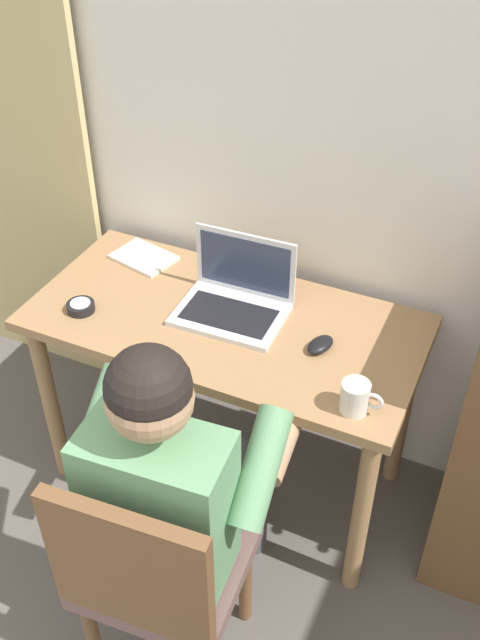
% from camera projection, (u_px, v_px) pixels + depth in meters
% --- Properties ---
extents(wall_back, '(4.80, 0.05, 2.50)m').
position_uv_depth(wall_back, '(338.00, 136.00, 2.18)').
color(wall_back, silver).
rests_on(wall_back, ground_plane).
extents(curtain_panel, '(0.64, 0.03, 2.14)m').
position_uv_depth(curtain_panel, '(13.00, 130.00, 2.63)').
color(curtain_panel, '#CCB77A').
rests_on(curtain_panel, ground_plane).
extents(desk, '(1.25, 0.61, 0.75)m').
position_uv_depth(desk, '(225.00, 345.00, 2.36)').
color(desk, '#9E754C').
rests_on(desk, ground_plane).
extents(chair, '(0.45, 0.43, 0.87)m').
position_uv_depth(chair, '(154.00, 574.00, 1.88)').
color(chair, brown).
rests_on(chair, ground_plane).
extents(person_seated, '(0.56, 0.60, 1.19)m').
position_uv_depth(person_seated, '(180.00, 476.00, 1.90)').
color(person_seated, '#4C4C4C').
rests_on(person_seated, ground_plane).
extents(laptop, '(0.35, 0.26, 0.24)m').
position_uv_depth(laptop, '(235.00, 297.00, 2.30)').
color(laptop, silver).
rests_on(laptop, desk).
extents(computer_mouse, '(0.09, 0.11, 0.03)m').
position_uv_depth(computer_mouse, '(320.00, 345.00, 2.17)').
color(computer_mouse, black).
rests_on(computer_mouse, desk).
extents(desk_clock, '(0.09, 0.09, 0.03)m').
position_uv_depth(desk_clock, '(81.00, 307.00, 2.32)').
color(desk_clock, black).
rests_on(desk_clock, desk).
extents(notebook_pad, '(0.24, 0.19, 0.01)m').
position_uv_depth(notebook_pad, '(144.00, 257.00, 2.56)').
color(notebook_pad, silver).
rests_on(notebook_pad, desk).
extents(coffee_mug, '(0.12, 0.08, 0.09)m').
position_uv_depth(coffee_mug, '(356.00, 397.00, 1.95)').
color(coffee_mug, silver).
rests_on(coffee_mug, desk).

